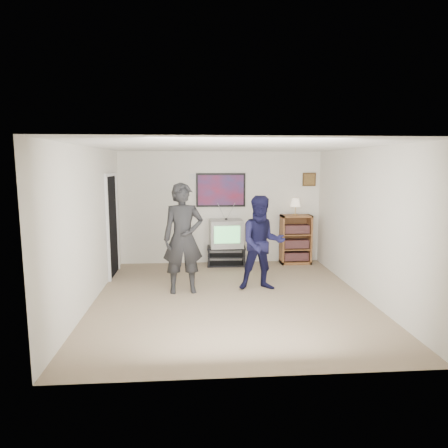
{
  "coord_description": "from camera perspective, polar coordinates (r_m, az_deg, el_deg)",
  "views": [
    {
      "loc": [
        -0.59,
        -6.39,
        2.23
      ],
      "look_at": [
        -0.06,
        0.73,
        1.15
      ],
      "focal_mm": 32.0,
      "sensor_mm": 36.0,
      "label": 1
    }
  ],
  "objects": [
    {
      "name": "person_tall",
      "position": [
        6.92,
        -5.85,
        -2.06
      ],
      "size": [
        0.74,
        0.53,
        1.91
      ],
      "primitive_type": "imported",
      "rotation": [
        0.0,
        0.0,
        0.11
      ],
      "color": "black",
      "rests_on": "room_shell"
    },
    {
      "name": "air_vent",
      "position": [
        8.87,
        -4.04,
        6.77
      ],
      "size": [
        0.28,
        0.02,
        0.14
      ],
      "primitive_type": "cube",
      "color": "white",
      "rests_on": "room_shell"
    },
    {
      "name": "room_shell",
      "position": [
        6.83,
        0.74,
        0.35
      ],
      "size": [
        4.51,
        5.0,
        2.51
      ],
      "color": "#76684B",
      "rests_on": "ground"
    },
    {
      "name": "controller_left",
      "position": [
        7.11,
        -5.46,
        0.77
      ],
      "size": [
        0.05,
        0.12,
        0.03
      ],
      "primitive_type": "cube",
      "rotation": [
        0.0,
        0.0,
        0.1
      ],
      "color": "white",
      "rests_on": "person_tall"
    },
    {
      "name": "bookshelf",
      "position": [
        9.11,
        10.19,
        -2.16
      ],
      "size": [
        0.67,
        0.38,
        1.1
      ],
      "primitive_type": null,
      "color": "brown",
      "rests_on": "room_shell"
    },
    {
      "name": "controller_right",
      "position": [
        7.29,
        5.48,
        -0.01
      ],
      "size": [
        0.07,
        0.13,
        0.04
      ],
      "primitive_type": "cube",
      "rotation": [
        0.0,
        0.0,
        0.23
      ],
      "color": "white",
      "rests_on": "person_short"
    },
    {
      "name": "small_picture",
      "position": [
        9.24,
        12.08,
        6.25
      ],
      "size": [
        0.3,
        0.03,
        0.3
      ],
      "primitive_type": "cube",
      "color": "#483017",
      "rests_on": "room_shell"
    },
    {
      "name": "poster",
      "position": [
        8.9,
        -0.46,
        4.87
      ],
      "size": [
        1.1,
        0.03,
        0.75
      ],
      "primitive_type": "cube",
      "color": "black",
      "rests_on": "room_shell"
    },
    {
      "name": "person_short",
      "position": [
        7.08,
        5.45,
        -2.75
      ],
      "size": [
        0.82,
        0.64,
        1.68
      ],
      "primitive_type": "imported",
      "rotation": [
        0.0,
        0.0,
        0.01
      ],
      "color": "black",
      "rests_on": "room_shell"
    },
    {
      "name": "media_stand",
      "position": [
        8.88,
        0.32,
        -4.56
      ],
      "size": [
        0.85,
        0.5,
        0.42
      ],
      "rotation": [
        0.0,
        0.0,
        -0.04
      ],
      "color": "black",
      "rests_on": "room_shell"
    },
    {
      "name": "crt_television",
      "position": [
        8.78,
        0.3,
        -1.32
      ],
      "size": [
        0.73,
        0.63,
        0.6
      ],
      "primitive_type": null,
      "rotation": [
        0.0,
        0.0,
        0.04
      ],
      "color": "#979592",
      "rests_on": "media_stand"
    },
    {
      "name": "doorway",
      "position": [
        8.25,
        -15.73,
        -0.3
      ],
      "size": [
        0.03,
        0.85,
        2.0
      ],
      "primitive_type": "cube",
      "color": "black",
      "rests_on": "room_shell"
    },
    {
      "name": "table_lamp",
      "position": [
        9.03,
        10.16,
        2.45
      ],
      "size": [
        0.23,
        0.23,
        0.37
      ],
      "primitive_type": null,
      "color": "beige",
      "rests_on": "bookshelf"
    }
  ]
}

